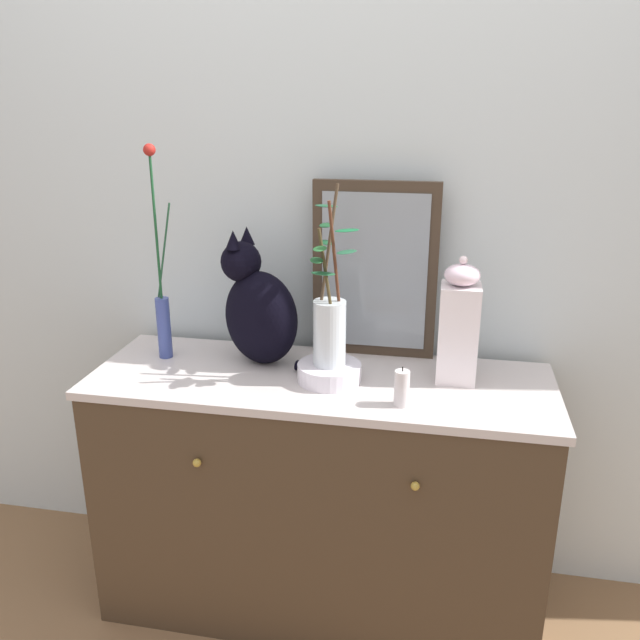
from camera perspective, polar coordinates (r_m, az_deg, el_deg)
The scene contains 10 objects.
ground_plane at distance 2.40m, azimuth 0.00°, elevation -22.94°, with size 6.00×6.00×0.00m, color brown.
wall_back at distance 2.12m, azimuth 1.65°, elevation 10.69°, with size 4.40×0.08×2.60m, color silver.
sideboard at distance 2.15m, azimuth -0.00°, elevation -14.89°, with size 1.37×0.50×0.81m.
mirror_leaning at distance 2.05m, azimuth 4.76°, elevation 4.28°, with size 0.39×0.03×0.55m.
cat_sitting at distance 2.01m, azimuth -5.35°, elevation 0.94°, with size 0.42×0.23×0.42m.
vase_slim_green at distance 2.10m, azimuth -13.54°, elevation 1.43°, with size 0.07×0.04×0.66m.
bowl_porcelain at distance 1.92m, azimuth 0.81°, elevation -4.56°, with size 0.19×0.19×0.05m, color silver.
vase_glass_clear at distance 1.87m, azimuth 0.83°, elevation -0.41°, with size 0.15×0.18×0.52m.
jar_lidded_porcelain at distance 1.92m, azimuth 11.95°, elevation -0.42°, with size 0.11×0.11×0.37m.
candle_pillar at distance 1.78m, azimuth 7.11°, elevation -5.91°, with size 0.04×0.04×0.11m.
Camera 1 is at (0.34, -1.75, 1.61)m, focal length 36.87 mm.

